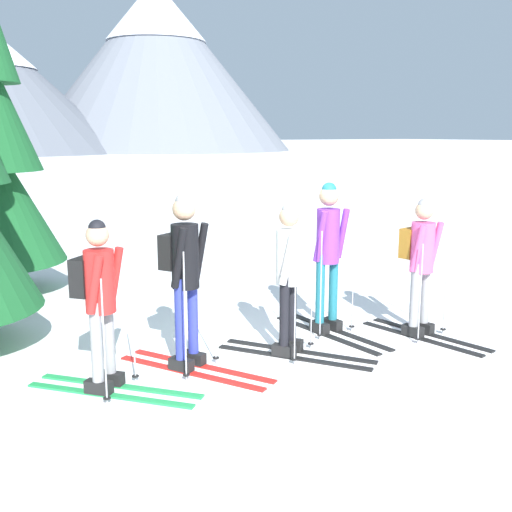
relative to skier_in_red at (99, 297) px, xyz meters
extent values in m
plane|color=white|center=(1.84, 0.07, -0.92)|extent=(400.00, 400.00, 0.00)
cube|color=green|center=(0.16, -0.01, -0.91)|extent=(1.22, 1.35, 0.02)
cube|color=green|center=(-0.01, -0.16, -0.91)|extent=(1.22, 1.35, 0.02)
cube|color=black|center=(0.09, 0.06, -0.84)|extent=(0.25, 0.27, 0.12)
cylinder|color=gray|center=(0.09, 0.06, -0.41)|extent=(0.11, 0.11, 0.79)
cube|color=black|center=(-0.07, -0.08, -0.84)|extent=(0.25, 0.27, 0.12)
cylinder|color=gray|center=(-0.07, -0.08, -0.41)|extent=(0.11, 0.11, 0.79)
cylinder|color=red|center=(0.01, -0.01, 0.16)|extent=(0.28, 0.28, 0.59)
sphere|color=tan|center=(0.01, -0.01, 0.59)|extent=(0.21, 0.21, 0.21)
sphere|color=black|center=(0.01, -0.01, 0.65)|extent=(0.16, 0.16, 0.16)
cylinder|color=red|center=(0.18, 0.07, 0.17)|extent=(0.19, 0.20, 0.56)
cylinder|color=red|center=(-0.09, -0.17, 0.17)|extent=(0.19, 0.20, 0.56)
cylinder|color=#A5A5AD|center=(0.33, 0.04, -0.33)|extent=(0.02, 0.02, 1.18)
cylinder|color=black|center=(0.33, 0.04, -0.86)|extent=(0.07, 0.07, 0.01)
cylinder|color=#A5A5AD|center=(-0.07, -0.32, -0.33)|extent=(0.02, 0.02, 1.18)
cylinder|color=black|center=(-0.07, -0.32, -0.86)|extent=(0.07, 0.07, 0.01)
cube|color=black|center=(-0.10, 0.12, 0.19)|extent=(0.30, 0.29, 0.36)
cube|color=red|center=(1.07, 0.06, -0.91)|extent=(0.94, 1.59, 0.02)
cube|color=red|center=(0.88, -0.05, -0.91)|extent=(0.94, 1.59, 0.02)
cube|color=black|center=(1.02, 0.14, -0.84)|extent=(0.22, 0.28, 0.12)
cylinder|color=#2D389E|center=(1.02, 0.14, -0.37)|extent=(0.11, 0.11, 0.88)
cube|color=black|center=(0.83, 0.04, -0.84)|extent=(0.22, 0.28, 0.12)
cylinder|color=#2D389E|center=(0.83, 0.04, -0.37)|extent=(0.11, 0.11, 0.88)
cylinder|color=black|center=(0.92, 0.09, 0.28)|extent=(0.28, 0.28, 0.66)
sphere|color=tan|center=(0.92, 0.09, 0.76)|extent=(0.24, 0.24, 0.24)
sphere|color=gray|center=(0.92, 0.09, 0.83)|extent=(0.18, 0.18, 0.18)
cylinder|color=black|center=(1.11, 0.13, 0.30)|extent=(0.17, 0.22, 0.62)
cylinder|color=black|center=(0.80, -0.05, 0.30)|extent=(0.17, 0.22, 0.62)
cylinder|color=#A5A5AD|center=(1.25, 0.07, -0.27)|extent=(0.02, 0.02, 1.31)
cylinder|color=black|center=(1.25, 0.07, -0.86)|extent=(0.07, 0.07, 0.01)
cylinder|color=#A5A5AD|center=(0.78, -0.20, -0.27)|extent=(0.02, 0.02, 1.31)
cylinder|color=black|center=(0.78, -0.20, -0.86)|extent=(0.07, 0.07, 0.01)
cube|color=black|center=(0.84, 0.24, 0.31)|extent=(0.30, 0.27, 0.36)
cube|color=black|center=(2.21, -0.12, -0.91)|extent=(1.09, 1.51, 0.02)
cube|color=black|center=(2.03, -0.25, -0.91)|extent=(1.09, 1.51, 0.02)
cube|color=black|center=(2.15, -0.04, -0.84)|extent=(0.24, 0.28, 0.12)
cylinder|color=black|center=(2.15, -0.04, -0.40)|extent=(0.11, 0.11, 0.81)
cube|color=black|center=(1.97, -0.17, -0.84)|extent=(0.24, 0.28, 0.12)
cylinder|color=black|center=(1.97, -0.17, -0.40)|extent=(0.11, 0.11, 0.81)
cylinder|color=white|center=(2.06, -0.10, 0.18)|extent=(0.28, 0.28, 0.60)
sphere|color=tan|center=(2.06, -0.10, 0.63)|extent=(0.22, 0.22, 0.22)
sphere|color=gray|center=(2.06, -0.10, 0.69)|extent=(0.16, 0.16, 0.16)
cylinder|color=white|center=(2.25, -0.05, 0.20)|extent=(0.18, 0.21, 0.58)
cylinder|color=white|center=(1.95, -0.25, 0.20)|extent=(0.18, 0.21, 0.58)
cylinder|color=#A5A5AD|center=(2.39, -0.10, -0.32)|extent=(0.02, 0.02, 1.21)
cylinder|color=black|center=(2.39, -0.10, -0.86)|extent=(0.07, 0.07, 0.01)
cylinder|color=#A5A5AD|center=(1.94, -0.40, -0.32)|extent=(0.02, 0.02, 1.21)
cylinder|color=black|center=(1.94, -0.40, -0.86)|extent=(0.07, 0.07, 0.01)
cube|color=black|center=(3.03, 0.21, -0.91)|extent=(0.26, 1.77, 0.02)
cube|color=black|center=(2.82, 0.19, -0.91)|extent=(0.26, 1.77, 0.02)
cube|color=black|center=(3.03, 0.31, -0.84)|extent=(0.13, 0.27, 0.12)
cylinder|color=#1E6B7A|center=(3.03, 0.31, -0.36)|extent=(0.11, 0.11, 0.88)
cube|color=black|center=(2.81, 0.29, -0.84)|extent=(0.13, 0.27, 0.12)
cylinder|color=#1E6B7A|center=(2.81, 0.29, -0.36)|extent=(0.11, 0.11, 0.88)
cylinder|color=purple|center=(2.92, 0.30, 0.28)|extent=(0.28, 0.28, 0.66)
sphere|color=tan|center=(2.92, 0.30, 0.77)|extent=(0.24, 0.24, 0.24)
sphere|color=#1E6B7A|center=(2.92, 0.30, 0.84)|extent=(0.18, 0.18, 0.18)
cylinder|color=purple|center=(3.10, 0.26, 0.30)|extent=(0.10, 0.21, 0.63)
cylinder|color=purple|center=(2.74, 0.23, 0.30)|extent=(0.10, 0.21, 0.63)
cylinder|color=#A5A5AD|center=(3.20, 0.15, -0.26)|extent=(0.02, 0.02, 1.32)
cylinder|color=black|center=(3.20, 0.15, -0.86)|extent=(0.07, 0.07, 0.01)
cylinder|color=#A5A5AD|center=(2.66, 0.10, -0.26)|extent=(0.02, 0.02, 1.32)
cylinder|color=black|center=(2.66, 0.10, -0.86)|extent=(0.07, 0.07, 0.01)
cube|color=black|center=(3.92, -0.47, -0.91)|extent=(0.39, 1.63, 0.02)
cube|color=black|center=(3.70, -0.51, -0.91)|extent=(0.39, 1.63, 0.02)
cube|color=black|center=(3.90, -0.37, -0.84)|extent=(0.16, 0.28, 0.12)
cylinder|color=gray|center=(3.90, -0.37, -0.41)|extent=(0.11, 0.11, 0.80)
cube|color=black|center=(3.68, -0.41, -0.84)|extent=(0.16, 0.28, 0.12)
cylinder|color=gray|center=(3.68, -0.41, -0.41)|extent=(0.11, 0.11, 0.80)
cylinder|color=#E55193|center=(3.79, -0.39, 0.17)|extent=(0.28, 0.28, 0.60)
sphere|color=tan|center=(3.79, -0.39, 0.61)|extent=(0.22, 0.22, 0.22)
sphere|color=gray|center=(3.79, -0.39, 0.67)|extent=(0.16, 0.16, 0.16)
cylinder|color=#E55193|center=(3.98, -0.42, 0.19)|extent=(0.11, 0.21, 0.57)
cylinder|color=#E55193|center=(3.63, -0.48, 0.19)|extent=(0.11, 0.21, 0.57)
cylinder|color=#A5A5AD|center=(4.09, -0.52, -0.33)|extent=(0.02, 0.02, 1.19)
cylinder|color=black|center=(4.09, -0.52, -0.86)|extent=(0.07, 0.07, 0.01)
cylinder|color=#A5A5AD|center=(3.56, -0.62, -0.33)|extent=(0.02, 0.02, 1.19)
cylinder|color=black|center=(3.56, -0.62, -0.86)|extent=(0.07, 0.07, 0.01)
cube|color=#99661E|center=(3.76, -0.23, 0.20)|extent=(0.28, 0.20, 0.36)
cone|color=slate|center=(33.82, 80.24, 10.94)|extent=(38.40, 38.40, 23.72)
cone|color=white|center=(33.82, 80.24, 18.58)|extent=(14.34, 14.34, 8.43)
camera|label=1|loc=(-1.61, -5.46, 1.50)|focal=42.86mm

